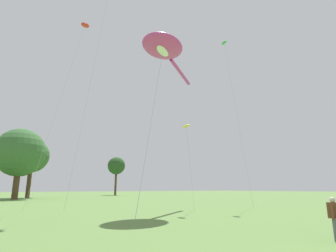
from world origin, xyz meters
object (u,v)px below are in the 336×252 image
object	(u,v)px
tree_broad_distant	(20,153)
tree_pine_center	(32,156)
small_kite_triangle_green	(84,29)
tree_oak_left	(116,166)
person_photographer	(334,215)
big_show_kite	(164,48)
small_kite_delta_white	(186,127)
small_kite_box_yellow	(225,47)

from	to	relation	value
tree_broad_distant	tree_pine_center	distance (m)	7.52
small_kite_triangle_green	tree_oak_left	distance (m)	48.39
tree_oak_left	tree_broad_distant	xyz separation A→B (m)	(-24.23, -16.04, -0.01)
tree_broad_distant	tree_pine_center	bearing A→B (deg)	68.03
person_photographer	tree_oak_left	bearing A→B (deg)	-30.45
big_show_kite	small_kite_delta_white	distance (m)	7.07
small_kite_triangle_green	small_kite_delta_white	xyz separation A→B (m)	(5.55, -8.75, -10.75)
person_photographer	big_show_kite	bearing A→B (deg)	-18.55
person_photographer	tree_oak_left	distance (m)	64.33
big_show_kite	tree_pine_center	world-z (taller)	big_show_kite
tree_pine_center	small_kite_delta_white	bearing A→B (deg)	-84.28
tree_broad_distant	tree_pine_center	size ratio (longest dim) A/B	1.04
small_kite_delta_white	tree_pine_center	xyz separation A→B (m)	(-4.13, 41.26, 1.50)
small_kite_box_yellow	small_kite_delta_white	xyz separation A→B (m)	(-6.51, -1.68, -9.46)
small_kite_triangle_green	tree_pine_center	distance (m)	33.84
small_kite_delta_white	tree_oak_left	distance (m)	53.23
tree_oak_left	person_photographer	bearing A→B (deg)	-107.78
person_photographer	tree_broad_distant	distance (m)	45.62
big_show_kite	tree_oak_left	world-z (taller)	big_show_kite
small_kite_delta_white	tree_broad_distant	distance (m)	35.01
tree_oak_left	small_kite_box_yellow	bearing A→B (deg)	-102.48
small_kite_box_yellow	tree_pine_center	bearing A→B (deg)	37.88
big_show_kite	tree_oak_left	bearing A→B (deg)	-146.12
big_show_kite	tree_pine_center	xyz separation A→B (m)	(-3.12, 39.70, -5.33)
tree_oak_left	tree_broad_distant	size ratio (longest dim) A/B	0.86
small_kite_triangle_green	tree_broad_distant	xyz separation A→B (m)	(-1.39, 25.55, -9.53)
tree_broad_distant	tree_pine_center	xyz separation A→B (m)	(2.81, 6.97, 0.27)
big_show_kite	tree_broad_distant	bearing A→B (deg)	-115.28
small_kite_delta_white	tree_broad_distant	world-z (taller)	tree_broad_distant
tree_oak_left	tree_pine_center	world-z (taller)	tree_pine_center
big_show_kite	small_kite_triangle_green	size ratio (longest dim) A/B	0.77
tree_pine_center	person_photographer	bearing A→B (deg)	-87.94
tree_oak_left	small_kite_triangle_green	bearing A→B (deg)	-118.77
small_kite_box_yellow	small_kite_triangle_green	xyz separation A→B (m)	(-12.07, 7.06, 1.30)
small_kite_box_yellow	small_kite_triangle_green	bearing A→B (deg)	82.47
person_photographer	small_kite_delta_white	xyz separation A→B (m)	(2.26, 10.61, 5.31)
big_show_kite	small_kite_triangle_green	bearing A→B (deg)	-93.25
big_show_kite	tree_broad_distant	distance (m)	33.73
small_kite_triangle_green	small_kite_delta_white	bearing A→B (deg)	-71.71
person_photographer	small_kite_triangle_green	size ratio (longest dim) A/B	0.08
big_show_kite	tree_oak_left	size ratio (longest dim) A/B	1.38
tree_oak_left	tree_broad_distant	world-z (taller)	tree_broad_distant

